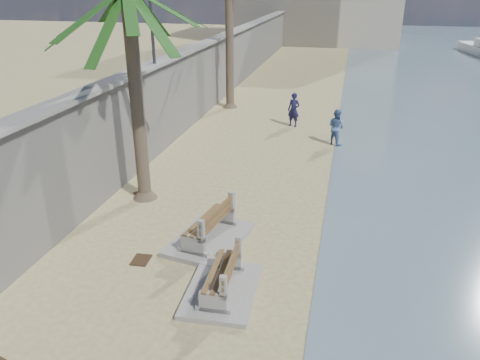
{
  "coord_description": "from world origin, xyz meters",
  "views": [
    {
      "loc": [
        2.38,
        -5.3,
        6.63
      ],
      "look_at": [
        -0.5,
        7.0,
        1.2
      ],
      "focal_mm": 35.0,
      "sensor_mm": 36.0,
      "label": 1
    }
  ],
  "objects_px": {
    "person_a": "(294,107)",
    "bench_near": "(222,278)",
    "bench_far": "(209,227)",
    "person_b": "(336,125)"
  },
  "relations": [
    {
      "from": "bench_far",
      "to": "person_a",
      "type": "bearing_deg",
      "value": 85.77
    },
    {
      "from": "bench_far",
      "to": "person_b",
      "type": "height_order",
      "value": "person_b"
    },
    {
      "from": "bench_far",
      "to": "bench_near",
      "type": "bearing_deg",
      "value": -66.42
    },
    {
      "from": "bench_far",
      "to": "person_b",
      "type": "distance_m",
      "value": 9.66
    },
    {
      "from": "person_a",
      "to": "person_b",
      "type": "xyz_separation_m",
      "value": [
        2.12,
        -2.27,
        -0.08
      ]
    },
    {
      "from": "person_b",
      "to": "bench_near",
      "type": "bearing_deg",
      "value": 117.12
    },
    {
      "from": "bench_near",
      "to": "person_b",
      "type": "height_order",
      "value": "person_b"
    },
    {
      "from": "person_b",
      "to": "bench_far",
      "type": "bearing_deg",
      "value": 109.42
    },
    {
      "from": "bench_near",
      "to": "person_a",
      "type": "distance_m",
      "value": 13.6
    },
    {
      "from": "person_a",
      "to": "bench_near",
      "type": "bearing_deg",
      "value": -72.59
    }
  ]
}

